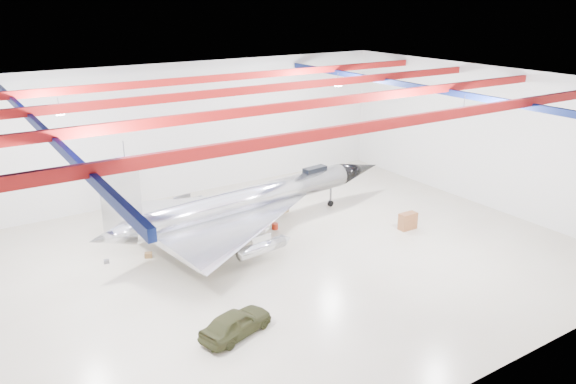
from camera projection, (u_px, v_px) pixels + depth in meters
floor at (266, 262)px, 35.54m from camera, size 40.00×40.00×0.00m
wall_back at (171, 132)px, 45.63m from camera, size 40.00×0.00×40.00m
wall_right at (484, 137)px, 43.97m from camera, size 0.00×30.00×30.00m
ceiling at (263, 88)px, 31.92m from camera, size 40.00×40.00×0.00m
ceiling_structure at (264, 100)px, 32.14m from camera, size 39.50×29.50×1.08m
jet_aircraft at (249, 203)px, 39.40m from camera, size 24.79×15.76×6.76m
jeep at (236, 323)px, 27.67m from camera, size 4.27×2.68×1.35m
desk at (408, 221)px, 40.40m from camera, size 1.34×0.67×1.23m
crate_ply at (148, 255)px, 36.12m from camera, size 0.58×0.53×0.33m
toolbox_red at (214, 215)px, 42.79m from camera, size 0.42×0.34×0.29m
parts_bin at (284, 209)px, 43.77m from camera, size 0.70×0.62×0.42m
crate_small at (106, 261)px, 35.36m from camera, size 0.38×0.33×0.23m
tool_chest at (275, 226)px, 40.52m from camera, size 0.63×0.63×0.43m
oil_barrel at (200, 245)px, 37.56m from camera, size 0.57×0.51×0.33m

